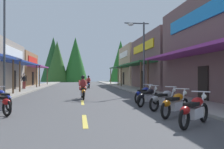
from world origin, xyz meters
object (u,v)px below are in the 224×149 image
motorcycle_parked_left_4 (3,98)px  pedestrian_by_shop (24,80)px  motorcycle_parked_right_3 (175,104)px  rider_cruising_lead (83,89)px  streetlamp_left (9,31)px  motorcycle_parked_right_4 (164,99)px  streetlamp_right (140,47)px  rider_cruising_trailing (88,83)px  motorcycle_parked_right_2 (194,110)px  motorcycle_parked_right_5 (148,96)px  motorcycle_parked_right_6 (144,94)px

motorcycle_parked_left_4 → pedestrian_by_shop: 15.55m
motorcycle_parked_right_3 → motorcycle_parked_left_4: size_ratio=0.95×
rider_cruising_lead → pedestrian_by_shop: 12.82m
streetlamp_left → pedestrian_by_shop: bearing=97.6°
streetlamp_left → motorcycle_parked_right_4: bearing=-35.6°
streetlamp_left → pedestrian_by_shop: streetlamp_left is taller
streetlamp_right → rider_cruising_trailing: 11.39m
motorcycle_parked_right_2 → rider_cruising_trailing: bearing=55.0°
streetlamp_left → motorcycle_parked_right_5: (8.01, -4.48, -3.97)m
motorcycle_parked_right_3 → pedestrian_by_shop: pedestrian_by_shop is taller
motorcycle_parked_right_3 → motorcycle_parked_right_5: 3.17m
rider_cruising_trailing → streetlamp_left: bearing=152.5°
motorcycle_parked_right_5 → rider_cruising_lead: bearing=85.8°
motorcycle_parked_right_6 → streetlamp_right: bearing=30.2°
motorcycle_parked_right_4 → motorcycle_parked_right_5: 1.49m
streetlamp_left → streetlamp_right: (9.42, 2.48, -0.62)m
streetlamp_left → motorcycle_parked_right_6: (8.21, -2.93, -3.97)m
streetlamp_left → rider_cruising_lead: bearing=-6.2°
motorcycle_parked_right_3 → motorcycle_parked_left_4: 7.67m
motorcycle_parked_left_4 → streetlamp_right: bearing=-85.5°
rider_cruising_lead → streetlamp_left: bearing=80.9°
motorcycle_parked_right_6 → motorcycle_parked_right_3: bearing=-138.3°
motorcycle_parked_right_3 → motorcycle_parked_left_4: (-7.06, 3.00, 0.00)m
streetlamp_left → motorcycle_parked_right_3: bearing=-43.3°
motorcycle_parked_right_5 → streetlamp_left: bearing=107.3°
motorcycle_parked_right_6 → streetlamp_left: bearing=113.3°
streetlamp_right → pedestrian_by_shop: 13.89m
motorcycle_parked_right_4 → rider_cruising_lead: (-3.53, 5.42, 0.17)m
motorcycle_parked_right_6 → pedestrian_by_shop: size_ratio=0.91×
rider_cruising_lead → rider_cruising_trailing: 13.29m
pedestrian_by_shop → motorcycle_parked_right_3: bearing=-5.6°
motorcycle_parked_right_6 → motorcycle_parked_right_4: bearing=-135.4°
streetlamp_left → rider_cruising_trailing: size_ratio=3.26×
motorcycle_parked_right_2 → motorcycle_parked_left_4: size_ratio=0.94×
motorcycle_parked_right_4 → pedestrian_by_shop: 19.28m
motorcycle_parked_right_4 → motorcycle_parked_left_4: 7.37m
streetlamp_left → motorcycle_parked_right_5: 10.00m
motorcycle_parked_right_4 → streetlamp_right: bearing=47.8°
rider_cruising_trailing → motorcycle_parked_right_4: bearing=-175.5°
motorcycle_parked_right_2 → motorcycle_parked_left_4: (-6.97, 4.65, 0.00)m
streetlamp_right → motorcycle_parked_right_4: 9.13m
motorcycle_parked_right_2 → motorcycle_parked_right_4: size_ratio=0.92×
streetlamp_left → motorcycle_parked_right_6: 9.58m
motorcycle_parked_right_5 → motorcycle_parked_left_4: 6.96m
motorcycle_parked_right_6 → rider_cruising_trailing: bearing=52.2°
motorcycle_parked_right_6 → motorcycle_parked_left_4: same height
motorcycle_parked_left_4 → rider_cruising_trailing: 17.98m
motorcycle_parked_left_4 → rider_cruising_lead: rider_cruising_lead is taller
motorcycle_parked_right_4 → pedestrian_by_shop: pedestrian_by_shop is taller
motorcycle_parked_right_3 → rider_cruising_trailing: bearing=56.8°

